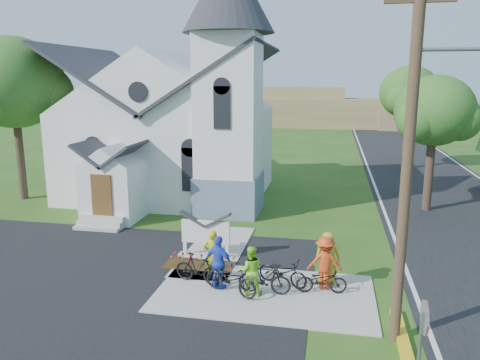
% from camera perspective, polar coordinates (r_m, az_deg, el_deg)
% --- Properties ---
extents(ground, '(120.00, 120.00, 0.00)m').
position_cam_1_polar(ground, '(15.46, -2.96, -14.01)').
color(ground, '#295017').
rests_on(ground, ground).
extents(road, '(8.00, 90.00, 0.02)m').
position_cam_1_polar(road, '(29.96, 23.52, -1.95)').
color(road, black).
rests_on(road, ground).
extents(sidewalk, '(7.00, 4.00, 0.05)m').
position_cam_1_polar(sidewalk, '(15.63, 3.00, -13.60)').
color(sidewalk, '#ABA59A').
rests_on(sidewalk, ground).
extents(church, '(12.35, 12.00, 13.00)m').
position_cam_1_polar(church, '(27.45, -7.88, 8.83)').
color(church, white).
rests_on(church, ground).
extents(church_sign, '(2.20, 0.40, 1.70)m').
position_cam_1_polar(church_sign, '(18.22, -4.21, -6.37)').
color(church_sign, '#ABA59A').
rests_on(church_sign, ground).
extents(flower_bed, '(2.60, 1.10, 0.07)m').
position_cam_1_polar(flower_bed, '(17.76, -4.94, -10.31)').
color(flower_bed, '#37220F').
rests_on(flower_bed, ground).
extents(utility_pole, '(3.45, 0.28, 10.00)m').
position_cam_1_polar(utility_pole, '(12.17, 20.24, 4.73)').
color(utility_pole, '#443122').
rests_on(utility_pole, ground).
extents(stop_sign, '(0.11, 0.76, 2.48)m').
position_cam_1_polar(stop_sign, '(10.71, 21.39, -16.83)').
color(stop_sign, gray).
rests_on(stop_sign, ground).
extents(tree_lot_corner, '(5.60, 5.60, 9.15)m').
position_cam_1_polar(tree_lot_corner, '(29.21, -25.95, 10.60)').
color(tree_lot_corner, '#39281F').
rests_on(tree_lot_corner, ground).
extents(tree_road_near, '(4.00, 4.00, 7.05)m').
position_cam_1_polar(tree_road_near, '(25.98, 22.61, 7.73)').
color(tree_road_near, '#39281F').
rests_on(tree_road_near, ground).
extents(tree_road_mid, '(4.40, 4.40, 7.80)m').
position_cam_1_polar(tree_road_mid, '(37.85, 19.95, 9.94)').
color(tree_road_mid, '#39281F').
rests_on(tree_road_mid, ground).
extents(distant_hills, '(61.00, 10.00, 5.60)m').
position_cam_1_polar(distant_hills, '(69.91, 11.22, 8.21)').
color(distant_hills, brown).
rests_on(distant_hills, ground).
extents(cyclist_0, '(0.71, 0.53, 1.76)m').
position_cam_1_polar(cyclist_0, '(16.28, -3.36, -9.03)').
color(cyclist_0, gold).
rests_on(cyclist_0, sidewalk).
extents(bike_0, '(2.05, 1.39, 1.02)m').
position_cam_1_polar(bike_0, '(15.30, -1.13, -11.96)').
color(bike_0, black).
rests_on(bike_0, sidewalk).
extents(cyclist_1, '(0.89, 0.76, 1.61)m').
position_cam_1_polar(cyclist_1, '(15.21, 1.28, -10.92)').
color(cyclist_1, '#92E42A').
rests_on(cyclist_1, sidewalk).
extents(bike_1, '(1.78, 0.88, 1.03)m').
position_cam_1_polar(bike_1, '(16.12, -5.15, -10.68)').
color(bike_1, black).
rests_on(bike_1, sidewalk).
extents(cyclist_2, '(1.14, 0.79, 1.80)m').
position_cam_1_polar(cyclist_2, '(15.53, -2.58, -10.02)').
color(cyclist_2, blue).
rests_on(cyclist_2, sidewalk).
extents(bike_2, '(1.90, 1.24, 0.94)m').
position_cam_1_polar(bike_2, '(16.00, 5.24, -11.06)').
color(bike_2, black).
rests_on(bike_2, sidewalk).
extents(cyclist_3, '(1.22, 0.80, 1.78)m').
position_cam_1_polar(cyclist_3, '(15.80, 10.30, -9.86)').
color(cyclist_3, '#CE4116').
rests_on(cyclist_3, sidewalk).
extents(bike_3, '(1.72, 0.53, 1.03)m').
position_cam_1_polar(bike_3, '(15.34, 3.01, -11.89)').
color(bike_3, black).
rests_on(bike_3, sidewalk).
extents(cyclist_4, '(0.96, 0.69, 1.82)m').
position_cam_1_polar(cyclist_4, '(16.13, 10.64, -9.34)').
color(cyclist_4, '#B19621').
rests_on(cyclist_4, sidewalk).
extents(bike_4, '(1.68, 0.76, 0.85)m').
position_cam_1_polar(bike_4, '(15.62, 9.91, -11.96)').
color(bike_4, black).
rests_on(bike_4, sidewalk).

